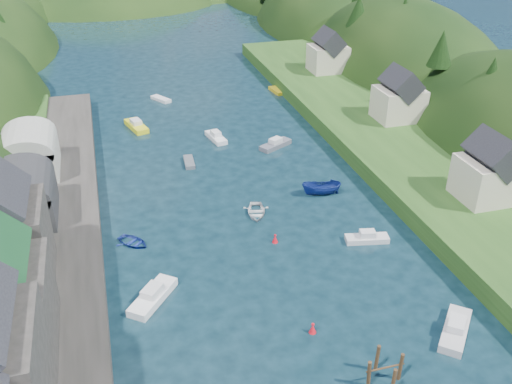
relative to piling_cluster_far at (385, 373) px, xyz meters
name	(u,v)px	position (x,y,z in m)	size (l,w,h in m)	color
ground	(217,148)	(-3.21, 48.89, -1.15)	(600.00, 600.00, 0.00)	black
hillside_right	(398,109)	(41.79, 73.89, -8.57)	(36.00, 245.56, 48.00)	black
far_hills	(145,32)	(-1.99, 172.90, -11.95)	(103.00, 68.00, 44.00)	black
hill_trees	(203,50)	(-1.90, 63.66, 9.99)	(92.13, 146.23, 12.44)	black
quay_left	(41,289)	(-27.21, 18.89, -0.15)	(12.00, 110.00, 2.00)	#2D2B28
boat_sheds	(25,169)	(-29.21, 37.89, 4.12)	(7.00, 21.00, 7.50)	#2D2D30
terrace_right	(397,148)	(21.79, 38.89, 0.05)	(16.00, 120.00, 2.40)	#234719
right_bank_cottages	(392,98)	(24.79, 47.22, 4.69)	(9.00, 59.24, 8.41)	beige
piling_cluster_far	(385,373)	(0.00, 0.00, 0.00)	(3.34, 3.11, 3.44)	#382314
channel_buoy_near	(313,328)	(-3.46, 7.10, -0.67)	(0.70, 0.70, 1.10)	red
channel_buoy_far	(275,239)	(-2.36, 21.94, -0.67)	(0.70, 0.70, 1.10)	red
moored_boats	(249,243)	(-5.52, 21.65, -0.55)	(36.10, 87.95, 2.30)	silver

